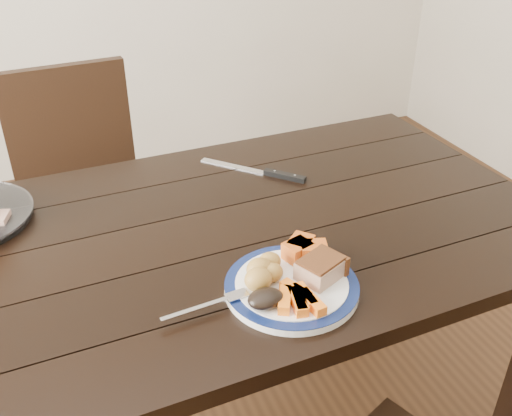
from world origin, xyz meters
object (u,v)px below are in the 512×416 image
object	(u,v)px
pork_slice	(320,269)
dinner_plate	(291,287)
chair_far	(85,190)
fork	(212,304)
carving_knife	(272,173)
dining_table	(223,260)

from	to	relation	value
pork_slice	dinner_plate	bearing A→B (deg)	175.24
chair_far	dinner_plate	xyz separation A→B (m)	(0.32, -1.01, 0.23)
fork	carving_knife	bearing A→B (deg)	50.15
dining_table	dinner_plate	size ratio (longest dim) A/B	6.06
carving_knife	dining_table	bearing A→B (deg)	-88.89
chair_far	carving_knife	size ratio (longest dim) A/B	3.73
dinner_plate	carving_knife	xyz separation A→B (m)	(0.16, 0.48, -0.00)
chair_far	pork_slice	distance (m)	1.11
chair_far	pork_slice	world-z (taller)	chair_far
fork	carving_knife	size ratio (longest dim) A/B	0.72
dining_table	chair_far	bearing A→B (deg)	109.15
pork_slice	carving_knife	world-z (taller)	pork_slice
chair_far	fork	bearing A→B (deg)	92.92
chair_far	fork	size ratio (longest dim) A/B	5.21
dining_table	carving_knife	bearing A→B (deg)	43.83
dinner_plate	fork	world-z (taller)	fork
carving_knife	chair_far	bearing A→B (deg)	178.91
dining_table	fork	size ratio (longest dim) A/B	9.16
pork_slice	fork	bearing A→B (deg)	179.77
dinner_plate	carving_knife	size ratio (longest dim) A/B	1.08
dinner_plate	fork	distance (m)	0.17
chair_far	dining_table	bearing A→B (deg)	103.77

